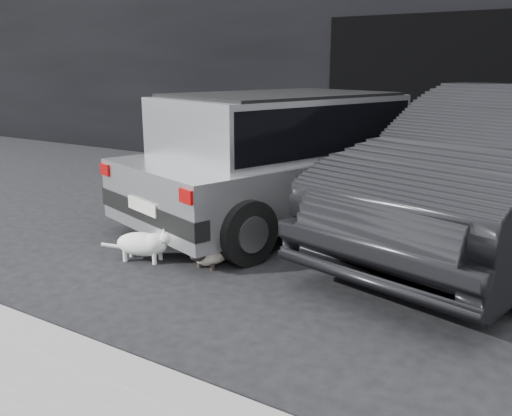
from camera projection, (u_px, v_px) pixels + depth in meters
The scene contains 8 objects.
ground at pixel (253, 245), 5.75m from camera, with size 80.00×80.00×0.00m, color black.
building_facade at pixel (485, 27), 9.49m from camera, with size 34.00×4.00×5.00m, color black.
garage_opening at pixel (451, 102), 8.16m from camera, with size 4.00×0.10×2.60m, color black.
curb at pixel (156, 388), 3.09m from camera, with size 18.00×0.25×0.12m, color gray.
silver_hatchback at pixel (287, 152), 6.51m from camera, with size 3.04×4.52×1.53m.
second_car at pixel (508, 168), 5.54m from camera, with size 1.75×5.02×1.65m, color black.
cat_siamese at pixel (212, 251), 5.14m from camera, with size 0.33×0.86×0.30m.
cat_white at pixel (146, 243), 5.23m from camera, with size 0.75×0.40×0.37m.
Camera 1 is at (2.94, -4.60, 1.85)m, focal length 38.00 mm.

